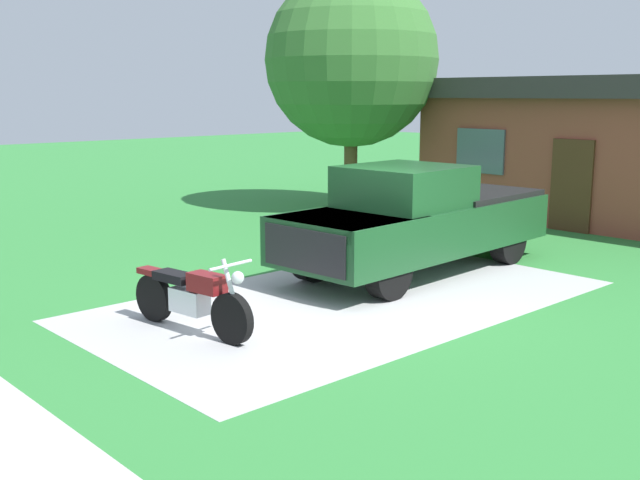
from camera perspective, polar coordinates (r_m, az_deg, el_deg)
ground_plane at (r=11.55m, az=2.26°, el=-4.58°), size 80.00×80.00×0.00m
driveway_pad at (r=11.55m, az=2.26°, el=-4.57°), size 4.46×8.00×0.01m
motorcycle at (r=10.06m, az=-9.68°, el=-4.31°), size 2.21×0.70×1.09m
pickup_truck at (r=13.38m, az=7.52°, el=1.66°), size 2.29×5.72×1.90m
shade_tree at (r=20.49m, az=2.40°, el=13.47°), size 4.62×4.62×6.31m
neighbor_house at (r=20.25m, az=22.09°, el=6.48°), size 9.60×5.60×3.50m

